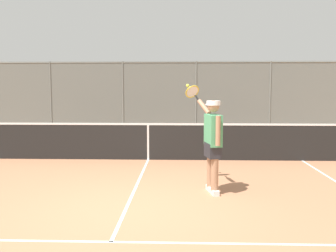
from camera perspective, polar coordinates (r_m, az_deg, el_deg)
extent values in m
plane|color=#B27551|center=(6.19, -6.31, -12.25)|extent=(60.00, 60.00, 0.00)
cube|color=white|center=(5.06, -8.39, -16.51)|extent=(6.23, 0.05, 0.01)
cube|color=white|center=(7.58, -4.69, -8.79)|extent=(0.05, 5.36, 0.01)
cylinder|color=slate|center=(15.54, 14.80, 3.94)|extent=(0.07, 0.07, 2.87)
cylinder|color=slate|center=(15.17, 4.16, 4.08)|extent=(0.07, 0.07, 2.87)
cylinder|color=slate|center=(15.34, -6.63, 4.08)|extent=(0.07, 0.07, 2.87)
cylinder|color=slate|center=(16.02, -16.83, 3.94)|extent=(0.07, 0.07, 2.87)
cylinder|color=slate|center=(15.21, -1.27, 9.35)|extent=(14.32, 0.05, 0.05)
cube|color=slate|center=(15.19, -1.26, 4.10)|extent=(14.32, 0.02, 2.87)
cube|color=#235B2D|center=(15.84, -1.13, 3.79)|extent=(17.32, 0.90, 2.65)
cube|color=#ADADA8|center=(15.11, -1.29, -1.08)|extent=(15.32, 0.18, 0.15)
cube|color=black|center=(10.10, -2.94, -2.43)|extent=(10.15, 0.02, 0.91)
cube|color=white|center=(10.04, -2.95, 0.28)|extent=(10.15, 0.04, 0.05)
cube|color=white|center=(10.10, -2.94, -2.43)|extent=(0.05, 0.04, 0.91)
cube|color=silver|center=(7.03, 6.85, -9.64)|extent=(0.16, 0.28, 0.09)
cylinder|color=#A87A5B|center=(6.93, 6.90, -6.20)|extent=(0.13, 0.13, 0.77)
cube|color=silver|center=(7.27, 6.24, -9.10)|extent=(0.16, 0.28, 0.09)
cylinder|color=#A87A5B|center=(7.17, 6.28, -5.78)|extent=(0.13, 0.13, 0.77)
cube|color=#28282D|center=(6.99, 6.61, -3.53)|extent=(0.30, 0.44, 0.26)
cube|color=#4C9E6B|center=(6.94, 6.65, -0.61)|extent=(0.30, 0.51, 0.56)
cylinder|color=#A87A5B|center=(6.66, 7.37, -0.70)|extent=(0.08, 0.08, 0.51)
cylinder|color=#A87A5B|center=(7.32, 5.31, 2.80)|extent=(0.26, 0.37, 0.29)
sphere|color=#A87A5B|center=(6.91, 6.69, 2.90)|extent=(0.21, 0.21, 0.21)
cylinder|color=white|center=(6.90, 6.70, 3.39)|extent=(0.29, 0.29, 0.08)
cube|color=white|center=(7.02, 6.42, 3.17)|extent=(0.22, 0.23, 0.02)
cylinder|color=black|center=(7.52, 4.32, 4.10)|extent=(0.11, 0.16, 0.13)
torus|color=gold|center=(7.68, 3.58, 5.07)|extent=(0.35, 0.30, 0.26)
cylinder|color=silver|center=(7.68, 3.58, 5.07)|extent=(0.29, 0.24, 0.21)
sphere|color=#D6E042|center=(7.83, 2.91, 5.96)|extent=(0.07, 0.07, 0.07)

